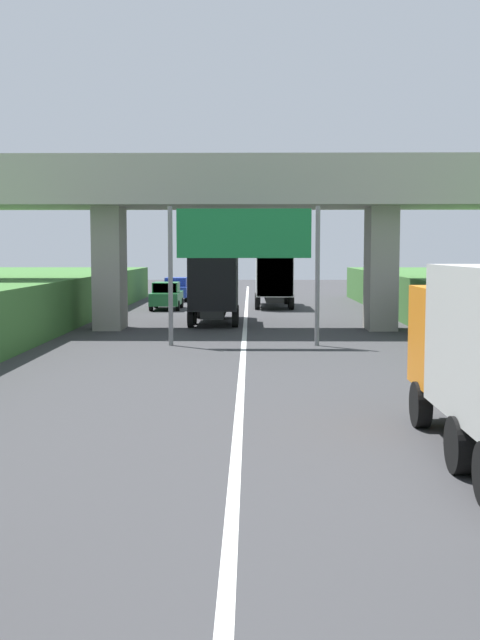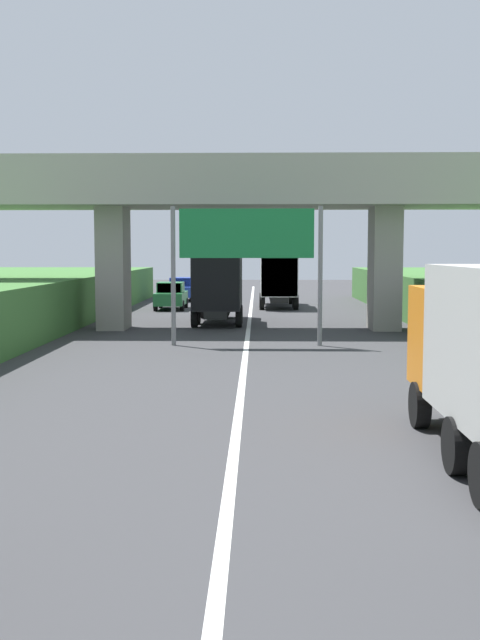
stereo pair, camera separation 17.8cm
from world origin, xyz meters
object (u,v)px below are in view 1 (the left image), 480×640
Objects in this scene: truck_white at (273,278)px; truck_black at (215,285)px; construction_barrel_4 at (470,362)px; overhead_highway_sign at (244,243)px; car_green at (166,296)px; car_blue at (177,289)px.

truck_black is at bearing -106.41° from truck_white.
overhead_highway_sign is at bearing 131.19° from construction_barrel_4.
truck_black reaches higher than car_green.
car_blue is (-6.95, 6.19, -1.08)m from truck_white.
truck_white is at bearing 85.10° from overhead_highway_sign.
truck_black is at bearing -68.95° from car_green.
overhead_highway_sign reaches higher than construction_barrel_4.
truck_white reaches higher than car_green.
car_blue is 4.56× the size of construction_barrel_4.
truck_black is 18.88m from construction_barrel_4.
truck_white is at bearing -41.69° from car_blue.
construction_barrel_4 is (8.19, -16.95, -1.47)m from truck_black.
truck_white reaches higher than car_blue.
truck_black is (-1.55, 9.36, -2.07)m from overhead_highway_sign.
overhead_highway_sign is 19.33m from car_green.
truck_black is 17.85m from car_blue.
car_green is at bearing 114.17° from construction_barrel_4.
car_blue is (-0.16, 8.41, 0.00)m from car_green.
truck_white is 1.00× the size of truck_black.
car_blue reaches higher than construction_barrel_4.
car_blue is at bearing 108.97° from construction_barrel_4.
overhead_highway_sign is at bearing -80.62° from truck_black.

